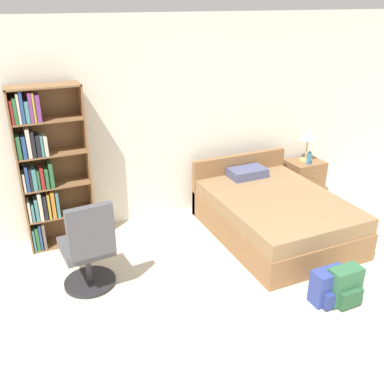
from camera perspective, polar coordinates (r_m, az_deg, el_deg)
ground_plane at (r=4.00m, az=20.57°, el=-21.00°), size 14.00×14.00×0.00m
wall_back at (r=5.72m, az=-0.15°, el=9.77°), size 9.00×0.06×2.60m
bookshelf at (r=5.14m, az=-19.00°, el=2.95°), size 0.78×0.30×1.92m
bed at (r=5.48m, az=10.72°, el=-2.84°), size 1.42×1.92×0.78m
office_chair at (r=4.42m, az=-13.62°, el=-7.54°), size 0.54×0.60×1.03m
nightstand at (r=6.70m, az=14.70°, el=1.86°), size 0.51×0.43×0.53m
table_lamp at (r=6.52m, az=15.25°, el=7.31°), size 0.25×0.25×0.51m
water_bottle at (r=6.49m, az=15.35°, el=4.38°), size 0.07×0.07×0.19m
backpack_green at (r=4.52m, az=19.70°, el=-11.80°), size 0.32×0.22×0.39m
backpack_blue at (r=4.50m, az=17.84°, el=-11.97°), size 0.35×0.24×0.35m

